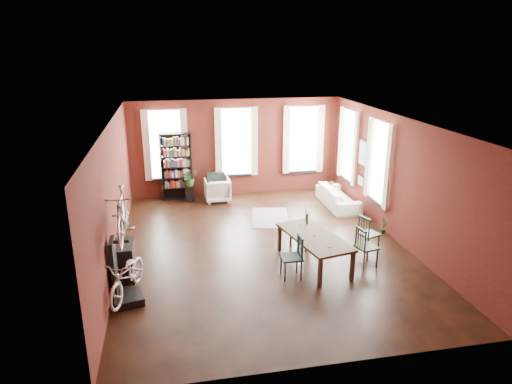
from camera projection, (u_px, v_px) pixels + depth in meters
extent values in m
plane|color=black|center=(264.00, 248.00, 11.49)|extent=(9.00, 9.00, 0.00)
cube|color=silver|center=(264.00, 121.00, 10.50)|extent=(7.00, 9.00, 0.04)
cube|color=#461511|center=(236.00, 148.00, 15.20)|extent=(7.00, 0.04, 3.20)
cube|color=#461511|center=(326.00, 276.00, 6.80)|extent=(7.00, 0.04, 3.20)
cube|color=#461511|center=(114.00, 196.00, 10.36)|extent=(0.04, 9.00, 3.20)
cube|color=#461511|center=(398.00, 180.00, 11.63)|extent=(0.04, 9.00, 3.20)
cube|color=white|center=(166.00, 145.00, 14.69)|extent=(1.00, 0.04, 2.20)
cube|color=beige|center=(166.00, 145.00, 14.62)|extent=(1.40, 0.06, 2.30)
cube|color=white|center=(236.00, 142.00, 15.11)|extent=(1.00, 0.04, 2.20)
cube|color=beige|center=(237.00, 142.00, 15.04)|extent=(1.40, 0.06, 2.30)
cube|color=white|center=(303.00, 139.00, 15.52)|extent=(1.00, 0.04, 2.20)
cube|color=beige|center=(304.00, 140.00, 15.46)|extent=(1.40, 0.06, 2.30)
cube|color=white|center=(380.00, 162.00, 12.50)|extent=(0.04, 1.00, 2.20)
cube|color=beige|center=(378.00, 163.00, 12.48)|extent=(0.06, 1.40, 2.30)
cube|color=white|center=(350.00, 146.00, 14.55)|extent=(0.04, 1.00, 2.20)
cube|color=beige|center=(347.00, 146.00, 14.54)|extent=(0.06, 1.40, 2.30)
cube|color=black|center=(363.00, 153.00, 13.52)|extent=(0.04, 0.55, 0.75)
cube|color=black|center=(361.00, 181.00, 13.78)|extent=(0.04, 0.45, 0.35)
cube|color=#483C2B|center=(314.00, 250.00, 10.54)|extent=(1.37, 2.26, 0.72)
cube|color=#1B3A3B|center=(291.00, 257.00, 9.91)|extent=(0.45, 0.45, 0.97)
cube|color=black|center=(298.00, 230.00, 11.34)|extent=(0.54, 0.54, 0.98)
cube|color=black|center=(367.00, 247.00, 10.44)|extent=(0.52, 0.52, 0.95)
cube|color=#1A393A|center=(369.00, 234.00, 11.17)|extent=(0.56, 0.56, 0.94)
cube|color=black|center=(176.00, 167.00, 14.80)|extent=(1.00, 0.32, 2.20)
imported|color=silver|center=(217.00, 189.00, 14.80)|extent=(0.81, 0.76, 0.82)
imported|color=beige|center=(338.00, 194.00, 14.33)|extent=(0.61, 2.08, 0.81)
cube|color=black|center=(270.00, 218.00, 13.47)|extent=(1.36, 1.85, 0.01)
cube|color=black|center=(128.00, 299.00, 9.04)|extent=(0.69, 0.69, 0.17)
cube|color=black|center=(114.00, 270.00, 9.00)|extent=(0.16, 0.60, 1.30)
cube|color=black|center=(125.00, 261.00, 9.94)|extent=(0.40, 0.80, 0.80)
cube|color=black|center=(189.00, 193.00, 14.85)|extent=(0.27, 0.27, 0.52)
imported|color=#275722|center=(329.00, 193.00, 15.32)|extent=(0.48, 0.64, 0.25)
imported|color=#285A24|center=(383.00, 231.00, 12.34)|extent=(0.52, 0.47, 0.17)
imported|color=beige|center=(126.00, 258.00, 8.78)|extent=(0.79, 0.97, 1.60)
imported|color=#A5A8AD|center=(120.00, 198.00, 8.58)|extent=(0.47, 1.00, 1.66)
imported|color=#286127|center=(190.00, 179.00, 14.68)|extent=(0.67, 0.70, 0.44)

